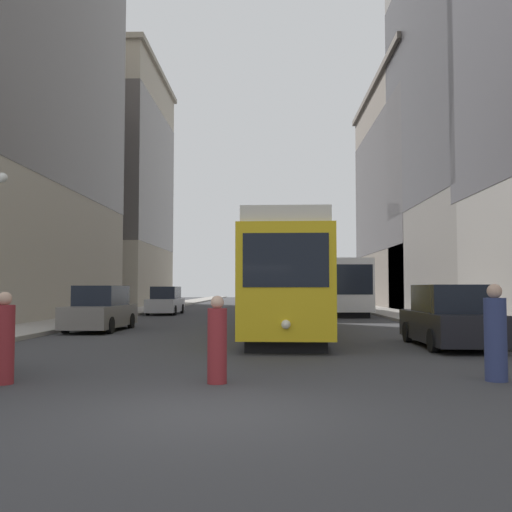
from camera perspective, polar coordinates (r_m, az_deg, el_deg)
The scene contains 13 objects.
ground_plane at distance 8.16m, azimuth -4.58°, elevation -15.39°, with size 200.00×200.00×0.00m, color #38383A.
sidewalk_left at distance 48.92m, azimuth -9.98°, elevation -5.08°, with size 2.92×120.00×0.15m, color gray.
sidewalk_right at distance 48.62m, azimuth 10.90°, elevation -5.09°, with size 2.92×120.00×0.15m, color gray.
streetcar at distance 21.60m, azimuth 2.97°, elevation -2.20°, with size 2.98×13.99×3.89m.
transit_bus at distance 38.41m, azimuth 8.06°, elevation -2.84°, with size 2.98×11.43×3.45m.
parked_car_left_near at distance 38.28m, azimuth -8.95°, elevation -4.48°, with size 1.90×4.84×1.82m.
parked_car_right_far at distance 17.81m, azimuth 18.55°, elevation -5.87°, with size 1.92×4.82×1.82m.
parked_car_left_far at distance 24.20m, azimuth -15.14°, elevation -5.17°, with size 1.96×4.88×1.82m.
pedestrian_crossing_near at distance 11.66m, azimuth 22.68°, elevation -7.31°, with size 0.40×0.40×1.80m.
pedestrian_crossing_far at distance 10.56m, azimuth -3.88°, elevation -8.55°, with size 0.36×0.36×1.59m.
pedestrian_on_sidewalk at distance 11.40m, azimuth -23.76°, elevation -7.73°, with size 0.37×0.37×1.66m.
building_left_midblock at distance 60.44m, azimuth -17.13°, elevation 6.86°, with size 16.58×17.77×23.58m.
building_right_far at distance 54.52m, azimuth 17.32°, elevation 6.07°, with size 11.46×22.57×20.17m.
Camera 1 is at (0.82, -7.94, 1.72)m, focal length 40.30 mm.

